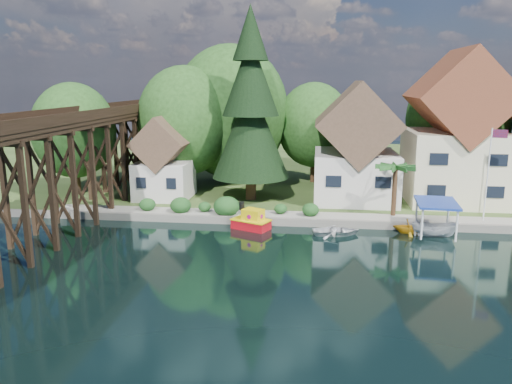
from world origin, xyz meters
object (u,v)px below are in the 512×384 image
house_left (356,151)px  conifer (251,109)px  house_center (456,138)px  boat_canopy (435,222)px  boat_white_a (336,230)px  shed (164,163)px  flagpole (491,165)px  tugboat (251,221)px  trestle_bridge (64,162)px  palm_tree (396,169)px  boat_yellow (409,225)px

house_left → conifer: 10.51m
house_center → boat_canopy: (-3.66, -10.06, -5.26)m
conifer → boat_white_a: (7.72, -8.76, -8.62)m
shed → flagpole: size_ratio=1.05×
shed → boat_white_a: 18.43m
tugboat → boat_canopy: 13.96m
house_left → tugboat: size_ratio=3.26×
trestle_bridge → boat_white_a: (21.01, 0.88, -4.98)m
palm_tree → boat_white_a: palm_tree is taller
house_center → tugboat: bearing=-151.0°
house_center → trestle_bridge: bearing=-160.5°
house_center → boat_white_a: 16.32m
house_left → boat_yellow: size_ratio=4.64×
tugboat → house_left: bearing=47.1°
flagpole → house_center: bearing=97.2°
shed → boat_white_a: (16.01, -8.45, -3.46)m
trestle_bridge → palm_tree: trestle_bridge is taller
house_left → flagpole: size_ratio=1.48×
house_left → palm_tree: 6.41m
house_left → boat_canopy: house_left is taller
boat_white_a → boat_yellow: bearing=-90.3°
house_center → boat_canopy: 11.92m
house_center → boat_yellow: size_ratio=5.85×
trestle_bridge → conifer: conifer is taller
tugboat → boat_canopy: size_ratio=0.76×
conifer → flagpole: bearing=-15.3°
house_center → conifer: (-18.71, -1.69, 2.57)m
shed → tugboat: (9.40, -7.74, -3.18)m
boat_canopy → boat_yellow: (-1.78, 0.64, -0.54)m
boat_canopy → boat_yellow: 1.97m
boat_canopy → boat_yellow: bearing=160.2°
house_center → tugboat: 20.93m
boat_canopy → boat_yellow: boat_canopy is taller
trestle_bridge → house_center: bearing=19.5°
tugboat → conifer: bearing=97.8°
trestle_bridge → boat_white_a: 21.61m
boat_canopy → house_left: bearing=119.2°
house_center → shed: bearing=-175.8°
shed → tugboat: shed is taller
conifer → boat_yellow: 17.49m
palm_tree → tugboat: (-11.42, -3.53, -3.83)m
trestle_bridge → house_center: size_ratio=3.18×
conifer → flagpole: conifer is taller
conifer → tugboat: conifer is taller
boat_white_a → boat_canopy: boat_canopy is taller
palm_tree → house_center: bearing=45.2°
house_left → palm_tree: bearing=-63.7°
tugboat → boat_white_a: (6.61, -0.70, -0.28)m
house_left → boat_yellow: 10.61m
palm_tree → boat_white_a: (-4.81, -4.23, -4.10)m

